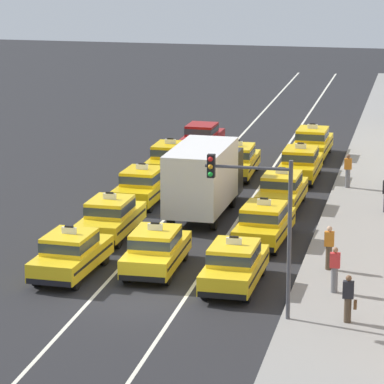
% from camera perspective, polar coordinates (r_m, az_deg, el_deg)
% --- Properties ---
extents(ground_plane, '(160.00, 160.00, 0.00)m').
position_cam_1_polar(ground_plane, '(39.16, -2.85, -5.58)').
color(ground_plane, '#232326').
extents(lane_stripe_left_center, '(0.14, 80.00, 0.01)m').
position_cam_1_polar(lane_stripe_left_center, '(58.24, 0.73, 0.94)').
color(lane_stripe_left_center, silver).
rests_on(lane_stripe_left_center, ground).
extents(lane_stripe_center_right, '(0.14, 80.00, 0.01)m').
position_cam_1_polar(lane_stripe_center_right, '(57.70, 3.85, 0.79)').
color(lane_stripe_center_right, silver).
rests_on(lane_stripe_center_right, ground).
extents(sidewalk_curb, '(4.00, 90.00, 0.15)m').
position_cam_1_polar(sidewalk_curb, '(52.31, 9.11, -0.65)').
color(sidewalk_curb, gray).
rests_on(sidewalk_curb, ground).
extents(taxi_left_nearest, '(2.03, 4.64, 1.96)m').
position_cam_1_polar(taxi_left_nearest, '(41.78, -6.23, -3.12)').
color(taxi_left_nearest, black).
rests_on(taxi_left_nearest, ground).
extents(taxi_left_second, '(1.90, 4.59, 1.96)m').
position_cam_1_polar(taxi_left_second, '(46.65, -4.18, -1.26)').
color(taxi_left_second, black).
rests_on(taxi_left_second, ground).
extents(taxi_left_third, '(1.97, 4.62, 1.96)m').
position_cam_1_polar(taxi_left_third, '(52.03, -2.53, 0.35)').
color(taxi_left_third, black).
rests_on(taxi_left_third, ground).
extents(taxi_left_fourth, '(1.86, 4.58, 1.96)m').
position_cam_1_polar(taxi_left_fourth, '(57.87, -1.09, 1.75)').
color(taxi_left_fourth, black).
rests_on(taxi_left_fourth, ground).
extents(sedan_left_fifth, '(1.88, 4.35, 1.58)m').
position_cam_1_polar(sedan_left_fifth, '(63.76, 0.51, 2.85)').
color(sedan_left_fifth, black).
rests_on(sedan_left_fifth, ground).
extents(taxi_center_nearest, '(1.87, 4.58, 1.96)m').
position_cam_1_polar(taxi_center_nearest, '(42.01, -1.86, -2.95)').
color(taxi_center_nearest, black).
rests_on(taxi_center_nearest, ground).
extents(box_truck_center_second, '(2.43, 7.01, 3.27)m').
position_cam_1_polar(box_truck_center_second, '(49.82, 0.66, 0.82)').
color(box_truck_center_second, black).
rests_on(box_truck_center_second, ground).
extents(taxi_center_third, '(1.89, 4.59, 1.96)m').
position_cam_1_polar(taxi_center_third, '(57.41, 2.33, 1.64)').
color(taxi_center_third, black).
rests_on(taxi_center_third, ground).
extents(taxi_right_nearest, '(1.89, 4.59, 1.96)m').
position_cam_1_polar(taxi_right_nearest, '(40.24, 2.18, -3.72)').
color(taxi_right_nearest, black).
rests_on(taxi_right_nearest, ground).
extents(taxi_right_second, '(2.03, 4.64, 1.96)m').
position_cam_1_polar(taxi_right_second, '(45.69, 3.71, -1.58)').
color(taxi_right_second, black).
rests_on(taxi_right_second, ground).
extents(taxi_right_third, '(1.93, 4.60, 1.96)m').
position_cam_1_polar(taxi_right_third, '(51.26, 4.62, 0.11)').
color(taxi_right_third, black).
rests_on(taxi_right_third, ground).
extents(taxi_right_fourth, '(1.87, 4.58, 1.96)m').
position_cam_1_polar(taxi_right_fourth, '(56.94, 5.57, 1.48)').
color(taxi_right_fourth, black).
rests_on(taxi_right_fourth, ground).
extents(taxi_right_fifth, '(1.92, 4.60, 1.96)m').
position_cam_1_polar(taxi_right_fifth, '(62.39, 6.18, 2.56)').
color(taxi_right_fifth, black).
rests_on(taxi_right_fifth, ground).
extents(pedestrian_near_crosswalk, '(0.36, 0.24, 1.66)m').
position_cam_1_polar(pedestrian_near_crosswalk, '(55.00, 7.98, 1.09)').
color(pedestrian_near_crosswalk, slate).
rests_on(pedestrian_near_crosswalk, sidewalk_curb).
extents(pedestrian_mid_block, '(0.36, 0.24, 1.69)m').
position_cam_1_polar(pedestrian_mid_block, '(42.08, 7.03, -2.84)').
color(pedestrian_mid_block, '#473828').
rests_on(pedestrian_mid_block, sidewalk_curb).
extents(pedestrian_by_storefront, '(0.36, 0.24, 1.66)m').
position_cam_1_polar(pedestrian_by_storefront, '(39.58, 7.31, -3.95)').
color(pedestrian_by_storefront, slate).
rests_on(pedestrian_by_storefront, sidewalk_curb).
extents(pedestrian_trailing, '(0.47, 0.24, 1.61)m').
position_cam_1_polar(pedestrian_trailing, '(36.78, 8.01, -5.43)').
color(pedestrian_trailing, '#473828').
rests_on(pedestrian_trailing, sidewalk_curb).
extents(traffic_light_pole, '(2.87, 0.33, 5.58)m').
position_cam_1_polar(traffic_light_pole, '(36.15, 3.52, -0.91)').
color(traffic_light_pole, '#47474C').
rests_on(traffic_light_pole, ground).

